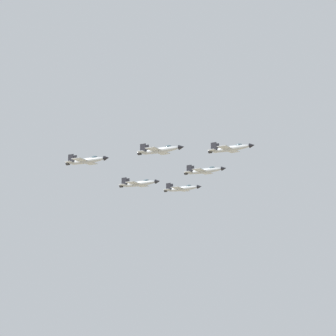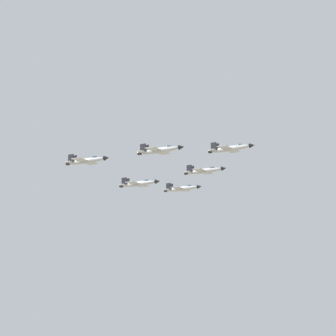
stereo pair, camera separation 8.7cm
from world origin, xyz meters
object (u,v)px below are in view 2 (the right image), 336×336
at_px(jet_lead, 230,148).
at_px(jet_right_outer, 87,161).
at_px(jet_right_wingman, 160,150).
at_px(jet_left_wingman, 204,171).
at_px(jet_slot_rear, 139,183).
at_px(jet_left_outer, 182,188).

distance_m(jet_lead, jet_right_outer, 47.84).
relative_size(jet_right_wingman, jet_right_outer, 1.05).
distance_m(jet_left_wingman, jet_slot_rear, 24.36).
xyz_separation_m(jet_lead, jet_left_outer, (-35.88, -31.06, -4.66)).
relative_size(jet_lead, jet_right_outer, 1.02).
distance_m(jet_lead, jet_slot_rear, 37.06).
height_order(jet_left_outer, jet_slot_rear, jet_left_outer).
bearing_deg(jet_lead, jet_right_outer, -138.64).
height_order(jet_lead, jet_left_outer, jet_lead).
relative_size(jet_left_wingman, jet_left_outer, 1.02).
height_order(jet_left_wingman, jet_left_outer, jet_left_wingman).
xyz_separation_m(jet_left_outer, jet_right_outer, (60.76, -9.36, -1.37)).
relative_size(jet_right_wingman, jet_slot_rear, 1.04).
distance_m(jet_right_wingman, jet_right_outer, 24.14).
relative_size(jet_left_wingman, jet_slot_rear, 1.00).
bearing_deg(jet_right_outer, jet_left_outer, 89.07).
bearing_deg(jet_left_wingman, jet_lead, -40.84).
bearing_deg(jet_left_wingman, jet_slot_rear, -140.11).
height_order(jet_left_wingman, jet_right_outer, jet_left_wingman).
bearing_deg(jet_lead, jet_right_wingman, -138.64).
xyz_separation_m(jet_left_wingman, jet_left_outer, (-17.94, -15.53, -2.07)).
xyz_separation_m(jet_lead, jet_slot_rear, (-5.50, -35.74, -8.11)).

